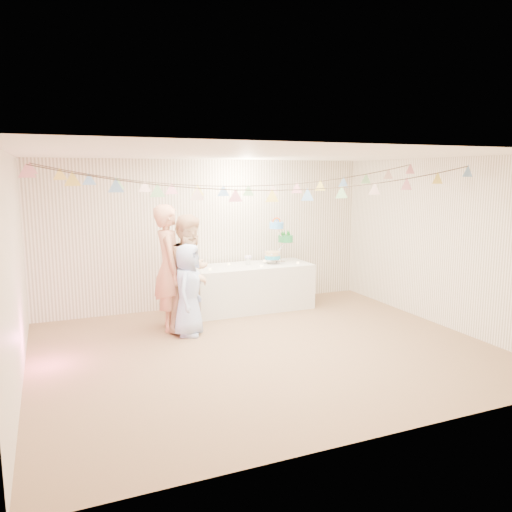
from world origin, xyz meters
name	(u,v)px	position (x,y,z in m)	size (l,w,h in m)	color
floor	(265,349)	(0.00, 0.00, 0.00)	(6.00, 6.00, 0.00)	#826146
ceiling	(266,154)	(0.00, 0.00, 2.60)	(6.00, 6.00, 0.00)	white
back_wall	(209,234)	(0.00, 2.50, 1.30)	(6.00, 6.00, 0.00)	white
front_wall	(382,298)	(0.00, -2.50, 1.30)	(6.00, 6.00, 0.00)	white
left_wall	(14,272)	(-3.00, 0.00, 1.30)	(5.00, 5.00, 0.00)	white
right_wall	(443,243)	(3.00, 0.00, 1.30)	(5.00, 5.00, 0.00)	white
table	(251,287)	(0.60, 1.97, 0.39)	(2.09, 0.84, 0.79)	silver
cake_stand	(279,244)	(1.15, 2.02, 1.13)	(0.67, 0.40, 0.75)	silver
cake_bottom	(272,261)	(1.00, 1.96, 0.84)	(0.31, 0.31, 0.15)	#2AA0C5
cake_middle	(286,244)	(1.33, 2.11, 1.11)	(0.27, 0.27, 0.22)	#1D8843
cake_top_tier	(276,230)	(1.09, 1.99, 1.38)	(0.25, 0.25, 0.19)	#4FA4FB
platter	(221,269)	(0.02, 1.92, 0.76)	(0.37, 0.37, 0.02)	white
posy	(248,262)	(0.56, 2.02, 0.83)	(0.15, 0.15, 0.17)	white
person_adult_a	(169,268)	(-0.97, 1.39, 0.96)	(0.70, 0.46, 1.91)	tan
person_adult_b	(191,273)	(-0.68, 1.23, 0.88)	(0.86, 0.67, 1.77)	#E2B38B
person_child	(188,290)	(-0.79, 1.00, 0.68)	(0.67, 0.43, 1.36)	#ABBEF2
bunting_back	(236,174)	(0.00, 1.10, 2.35)	(5.60, 1.10, 0.40)	pink
bunting_front	(272,177)	(0.00, -0.20, 2.32)	(5.60, 0.90, 0.36)	#72A5E5
tealight_0	(210,269)	(-0.20, 1.82, 0.80)	(0.04, 0.04, 0.03)	#FFD88C
tealight_1	(229,264)	(0.25, 2.15, 0.80)	(0.04, 0.04, 0.03)	#FFD88C
tealight_2	(262,266)	(0.70, 1.75, 0.80)	(0.04, 0.04, 0.03)	#FFD88C
tealight_3	(265,261)	(0.95, 2.19, 0.80)	(0.04, 0.04, 0.03)	#FFD88C
tealight_4	(298,263)	(1.42, 1.79, 0.80)	(0.04, 0.04, 0.03)	#FFD88C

